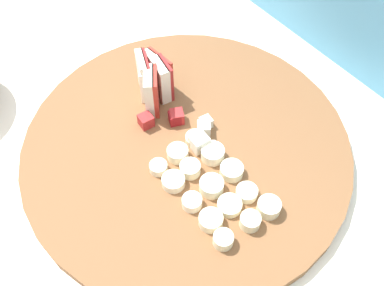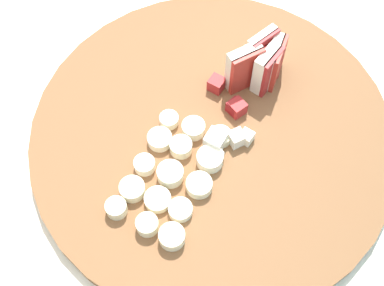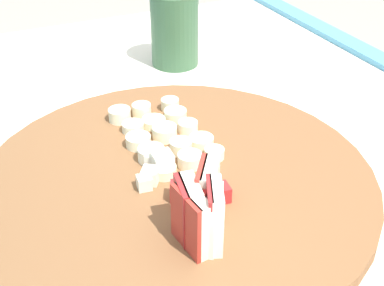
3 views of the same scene
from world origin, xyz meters
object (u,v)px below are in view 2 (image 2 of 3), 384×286
Objects in this scene: apple_wedge_fan at (261,63)px; apple_dice_pile at (227,123)px; cutting_board at (212,136)px; banana_slice_rows at (172,175)px.

apple_wedge_fan is 0.09m from apple_dice_pile.
cutting_board is 5.76× the size of apple_wedge_fan.
banana_slice_rows is (0.17, -0.03, -0.02)m from apple_wedge_fan.
apple_dice_pile is 0.67× the size of banana_slice_rows.
cutting_board is 0.03m from apple_dice_pile.
cutting_board is 0.11m from apple_wedge_fan.
apple_wedge_fan is (-0.10, 0.02, 0.04)m from cutting_board.
apple_wedge_fan is 0.17m from banana_slice_rows.
apple_wedge_fan is at bearing 176.06° from apple_dice_pile.
banana_slice_rows reaches higher than cutting_board.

